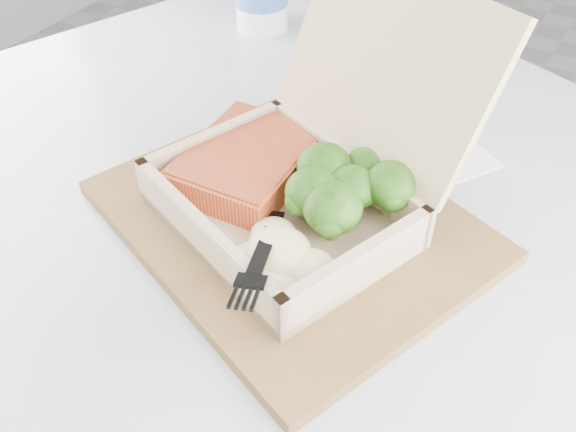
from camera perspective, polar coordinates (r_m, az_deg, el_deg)
The scene contains 9 objects.
floor at distance 1.50m, azimuth 17.00°, elevation -11.61°, with size 4.00×4.00×0.00m, color #9C9DA2.
cafe_table at distance 0.77m, azimuth -3.21°, elevation -9.83°, with size 1.14×1.14×0.76m.
serving_tray at distance 0.59m, azimuth 0.20°, elevation -0.43°, with size 0.33×0.26×0.01m, color brown.
takeout_container at distance 0.57m, azimuth 2.38°, elevation 4.73°, with size 0.28×0.30×0.19m.
salmon_fillet at distance 0.61m, azimuth -3.61°, elevation 4.83°, with size 0.10×0.14×0.03m, color #CF5828.
broccoli_pile at distance 0.56m, azimuth 5.60°, elevation 2.01°, with size 0.12×0.12×0.04m, color #387019, non-canonical shape.
mashed_potatoes at distance 0.52m, azimuth -0.87°, elevation -3.14°, with size 0.09×0.08×0.03m, color beige.
plastic_fork at distance 0.53m, azimuth -1.50°, elevation -0.67°, with size 0.08×0.15×0.04m.
receipt at distance 0.68m, azimuth 11.91°, elevation 4.45°, with size 0.08×0.15×0.00m, color silver.
Camera 1 is at (0.07, -0.93, 1.17)m, focal length 40.00 mm.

